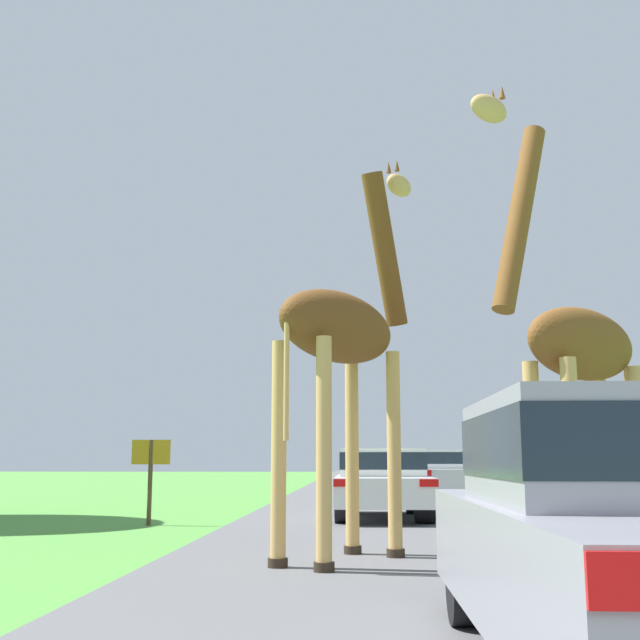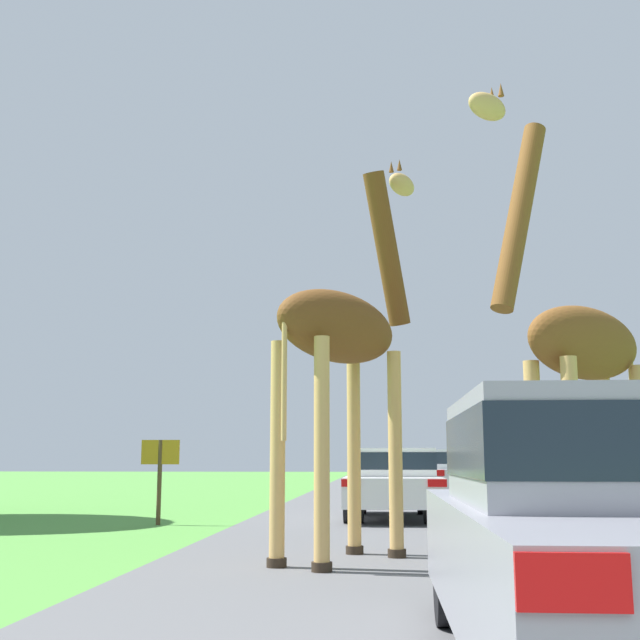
{
  "view_description": "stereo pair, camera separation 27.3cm",
  "coord_description": "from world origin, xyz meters",
  "px_view_note": "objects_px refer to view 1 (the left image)",
  "views": [
    {
      "loc": [
        -0.9,
        0.11,
        1.15
      ],
      "look_at": [
        -1.34,
        9.57,
        2.81
      ],
      "focal_mm": 45.0,
      "sensor_mm": 36.0,
      "label": 1
    },
    {
      "loc": [
        -0.63,
        0.13,
        1.15
      ],
      "look_at": [
        -1.34,
        9.57,
        2.81
      ],
      "focal_mm": 45.0,
      "sensor_mm": 36.0,
      "label": 2
    }
  ],
  "objects_px": {
    "car_queue_left": "(382,480)",
    "car_far_ahead": "(443,473)",
    "giraffe_companion": "(576,352)",
    "sign_post": "(151,465)",
    "car_lead_maroon": "(635,528)",
    "giraffe_near_road": "(345,337)",
    "car_queue_right": "(447,474)"
  },
  "relations": [
    {
      "from": "car_far_ahead",
      "to": "giraffe_near_road",
      "type": "bearing_deg",
      "value": -99.42
    },
    {
      "from": "car_far_ahead",
      "to": "giraffe_companion",
      "type": "bearing_deg",
      "value": -90.83
    },
    {
      "from": "giraffe_near_road",
      "to": "car_far_ahead",
      "type": "xyz_separation_m",
      "value": [
        3.0,
        18.06,
        -1.9
      ]
    },
    {
      "from": "sign_post",
      "to": "car_queue_right",
      "type": "bearing_deg",
      "value": 52.48
    },
    {
      "from": "giraffe_companion",
      "to": "car_far_ahead",
      "type": "xyz_separation_m",
      "value": [
        0.26,
        18.1,
        -1.69
      ]
    },
    {
      "from": "car_lead_maroon",
      "to": "car_queue_right",
      "type": "distance_m",
      "value": 18.0
    },
    {
      "from": "giraffe_near_road",
      "to": "car_lead_maroon",
      "type": "height_order",
      "value": "giraffe_near_road"
    },
    {
      "from": "car_queue_right",
      "to": "car_queue_left",
      "type": "xyz_separation_m",
      "value": [
        -1.96,
        -6.13,
        -0.03
      ]
    },
    {
      "from": "giraffe_near_road",
      "to": "car_queue_left",
      "type": "relative_size",
      "value": 1.21
    },
    {
      "from": "car_far_ahead",
      "to": "sign_post",
      "type": "distance_m",
      "value": 14.67
    },
    {
      "from": "car_lead_maroon",
      "to": "car_queue_right",
      "type": "relative_size",
      "value": 1.02
    },
    {
      "from": "giraffe_companion",
      "to": "sign_post",
      "type": "relative_size",
      "value": 3.55
    },
    {
      "from": "car_queue_right",
      "to": "giraffe_companion",
      "type": "bearing_deg",
      "value": -89.37
    },
    {
      "from": "giraffe_near_road",
      "to": "car_queue_right",
      "type": "bearing_deg",
      "value": 110.5
    },
    {
      "from": "giraffe_companion",
      "to": "car_queue_right",
      "type": "height_order",
      "value": "giraffe_companion"
    },
    {
      "from": "giraffe_near_road",
      "to": "giraffe_companion",
      "type": "height_order",
      "value": "giraffe_companion"
    },
    {
      "from": "giraffe_companion",
      "to": "car_queue_left",
      "type": "distance_m",
      "value": 7.43
    },
    {
      "from": "giraffe_near_road",
      "to": "car_queue_left",
      "type": "height_order",
      "value": "giraffe_near_road"
    },
    {
      "from": "giraffe_companion",
      "to": "car_far_ahead",
      "type": "relative_size",
      "value": 1.25
    },
    {
      "from": "car_lead_maroon",
      "to": "car_queue_left",
      "type": "height_order",
      "value": "car_lead_maroon"
    },
    {
      "from": "giraffe_near_road",
      "to": "car_far_ahead",
      "type": "height_order",
      "value": "giraffe_near_road"
    },
    {
      "from": "giraffe_companion",
      "to": "sign_post",
      "type": "height_order",
      "value": "giraffe_companion"
    },
    {
      "from": "car_lead_maroon",
      "to": "car_far_ahead",
      "type": "height_order",
      "value": "car_lead_maroon"
    },
    {
      "from": "car_far_ahead",
      "to": "sign_post",
      "type": "xyz_separation_m",
      "value": [
        -6.59,
        -13.1,
        0.34
      ]
    },
    {
      "from": "car_lead_maroon",
      "to": "car_queue_left",
      "type": "bearing_deg",
      "value": 95.0
    },
    {
      "from": "car_queue_right",
      "to": "car_far_ahead",
      "type": "xyz_separation_m",
      "value": [
        0.41,
        5.04,
        -0.05
      ]
    },
    {
      "from": "car_queue_right",
      "to": "car_far_ahead",
      "type": "distance_m",
      "value": 5.06
    },
    {
      "from": "car_queue_left",
      "to": "car_far_ahead",
      "type": "xyz_separation_m",
      "value": [
        2.37,
        11.17,
        -0.03
      ]
    },
    {
      "from": "car_queue_right",
      "to": "car_queue_left",
      "type": "height_order",
      "value": "car_queue_right"
    },
    {
      "from": "giraffe_near_road",
      "to": "sign_post",
      "type": "xyz_separation_m",
      "value": [
        -3.6,
        4.96,
        -1.56
      ]
    },
    {
      "from": "car_lead_maroon",
      "to": "car_far_ahead",
      "type": "relative_size",
      "value": 1.04
    },
    {
      "from": "giraffe_near_road",
      "to": "car_lead_maroon",
      "type": "distance_m",
      "value": 5.55
    }
  ]
}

